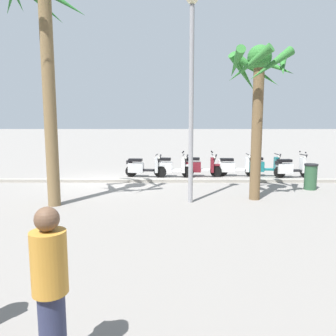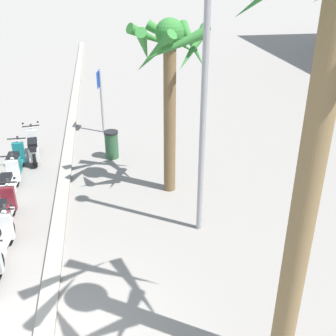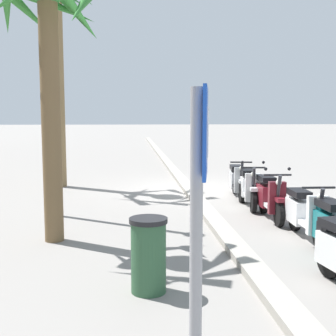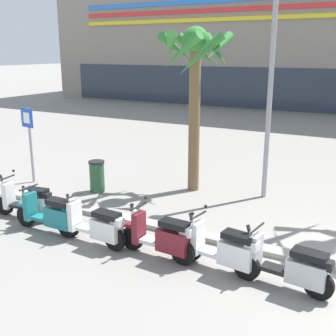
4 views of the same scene
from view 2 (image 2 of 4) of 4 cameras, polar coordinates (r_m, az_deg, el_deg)
The scene contains 9 objects.
scooter_white_second_in_line at distance 14.56m, azimuth -17.83°, elevation 2.60°, with size 1.76×0.61×1.17m.
scooter_teal_last_in_row at distance 13.60m, azimuth -19.98°, elevation 0.60°, with size 1.83×0.56×1.04m.
scooter_white_mid_rear at distance 12.44m, azimuth -20.83°, elevation -2.08°, with size 1.83×0.56×1.04m.
scooter_maroon_gap_after_mid at distance 11.06m, azimuth -21.47°, elevation -5.81°, with size 1.77×0.56×1.17m.
crossing_sign at distance 16.12m, azimuth -9.14°, elevation 9.84°, with size 0.59×0.17×2.40m.
palm_tree_near_sign at distance 11.00m, azimuth 0.19°, elevation 13.95°, with size 2.20×2.18×4.78m.
palm_tree_far_corner at distance 5.18m, azimuth 21.33°, elevation 15.14°, with size 2.65×2.61×6.87m.
litter_bin at distance 14.18m, azimuth -7.68°, elevation 3.20°, with size 0.48×0.48×0.95m.
street_lamp at distance 9.05m, azimuth 5.02°, elevation 12.06°, with size 0.36×0.36×6.16m.
Camera 2 is at (5.20, 1.42, 6.04)m, focal length 44.80 mm.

